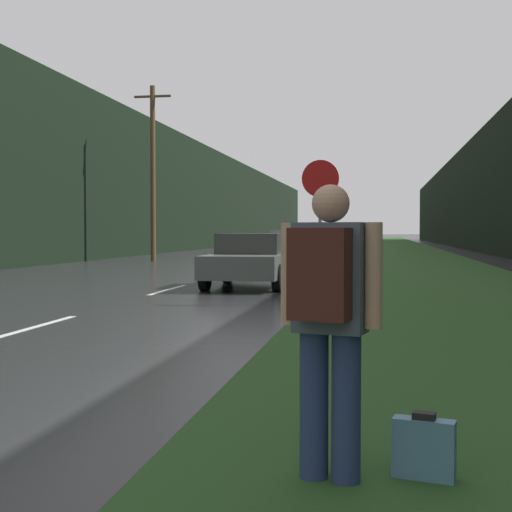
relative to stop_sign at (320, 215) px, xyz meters
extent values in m
cube|color=#26471E|center=(2.73, 27.52, -1.75)|extent=(6.00, 240.00, 0.02)
cube|color=silver|center=(-3.96, -4.07, -1.76)|extent=(0.12, 3.00, 0.01)
cube|color=silver|center=(-3.96, 2.93, -1.76)|extent=(0.12, 3.00, 0.01)
cube|color=silver|center=(-3.96, 9.93, -1.76)|extent=(0.12, 3.00, 0.01)
cube|color=black|center=(-13.66, 37.52, 2.41)|extent=(2.00, 140.00, 8.34)
cube|color=black|center=(8.73, 37.52, 2.36)|extent=(2.00, 140.00, 8.23)
cylinder|color=#4C3823|center=(-9.51, 18.79, 2.40)|extent=(0.24, 0.24, 8.32)
cube|color=#4C3823|center=(-9.51, 18.79, 6.06)|extent=(1.80, 0.10, 0.10)
cylinder|color=slate|center=(0.00, 0.00, -0.71)|extent=(0.07, 0.07, 2.10)
cylinder|color=#B71414|center=(0.00, 0.00, 0.70)|extent=(0.72, 0.02, 0.72)
cylinder|color=navy|center=(0.77, -9.78, -1.33)|extent=(0.17, 0.17, 0.87)
cylinder|color=navy|center=(0.95, -9.82, -1.33)|extent=(0.17, 0.17, 0.87)
cube|color=#4C5666|center=(0.86, -9.80, -0.58)|extent=(0.44, 0.31, 0.63)
sphere|color=tan|center=(0.86, -9.80, -0.16)|extent=(0.22, 0.22, 0.22)
cylinder|color=tan|center=(0.62, -9.75, -0.56)|extent=(0.10, 0.10, 0.59)
cylinder|color=tan|center=(1.10, -9.86, -0.56)|extent=(0.10, 0.10, 0.59)
cube|color=#471E19|center=(0.82, -10.00, -0.55)|extent=(0.35, 0.25, 0.50)
cube|color=teal|center=(1.39, -9.69, -1.58)|extent=(0.37, 0.19, 0.37)
cube|color=black|center=(1.39, -9.69, -1.38)|extent=(0.14, 0.11, 0.04)
cube|color=#4C514C|center=(-2.12, 4.08, -1.18)|extent=(1.86, 4.19, 0.56)
cube|color=#2D302D|center=(-2.12, 4.29, -0.64)|extent=(1.58, 1.89, 0.52)
cylinder|color=black|center=(-1.24, 2.78, -1.43)|extent=(0.20, 0.66, 0.66)
cylinder|color=black|center=(-3.00, 2.78, -1.43)|extent=(0.20, 0.66, 0.66)
cylinder|color=black|center=(-1.24, 5.37, -1.43)|extent=(0.20, 0.66, 0.66)
cylinder|color=black|center=(-3.00, 5.37, -1.43)|extent=(0.20, 0.66, 0.66)
cube|color=#9E9EA3|center=(-2.12, 15.63, -1.13)|extent=(1.78, 4.73, 0.65)
cube|color=#5E5E61|center=(-2.12, 15.87, -0.60)|extent=(1.51, 2.13, 0.41)
cylinder|color=black|center=(-1.27, 14.16, -1.43)|extent=(0.20, 0.67, 0.67)
cylinder|color=black|center=(-2.96, 14.16, -1.43)|extent=(0.20, 0.67, 0.67)
cylinder|color=black|center=(-1.27, 17.10, -1.43)|extent=(0.20, 0.67, 0.67)
cylinder|color=black|center=(-2.96, 17.10, -1.43)|extent=(0.20, 0.67, 0.67)
cube|color=#9E9EA3|center=(-5.81, 37.70, -1.11)|extent=(1.87, 4.40, 0.66)
cube|color=#5E5E61|center=(-5.81, 37.48, -0.52)|extent=(1.59, 1.98, 0.50)
cylinder|color=black|center=(-6.70, 39.06, -1.40)|extent=(0.20, 0.72, 0.72)
cylinder|color=black|center=(-4.92, 39.06, -1.40)|extent=(0.20, 0.72, 0.72)
cylinder|color=black|center=(-6.70, 36.33, -1.40)|extent=(0.20, 0.72, 0.72)
cylinder|color=black|center=(-4.92, 36.33, -1.40)|extent=(0.20, 0.72, 0.72)
camera|label=1|loc=(1.13, -13.86, -0.31)|focal=50.00mm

